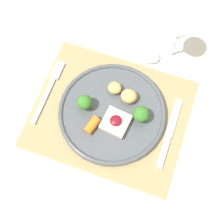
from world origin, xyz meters
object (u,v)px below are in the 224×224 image
at_px(dinner_plate, 113,113).
at_px(spoon, 145,55).
at_px(knife, 168,137).
at_px(fork, 50,87).
at_px(wine_glass_near, 178,34).

relative_size(dinner_plate, spoon, 1.57).
distance_m(dinner_plate, knife, 0.16).
height_order(fork, spoon, spoon).
relative_size(knife, wine_glass_near, 1.27).
bearing_deg(spoon, dinner_plate, -93.33).
xyz_separation_m(dinner_plate, spoon, (0.03, 0.20, -0.01)).
relative_size(fork, knife, 1.00).
bearing_deg(fork, wine_glass_near, 35.59).
bearing_deg(dinner_plate, fork, 175.12).
relative_size(dinner_plate, wine_glass_near, 1.84).
bearing_deg(knife, fork, 172.72).
bearing_deg(knife, dinner_plate, 172.86).
height_order(dinner_plate, knife, dinner_plate).
xyz_separation_m(fork, knife, (0.35, -0.03, -0.00)).
relative_size(spoon, wine_glass_near, 1.17).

